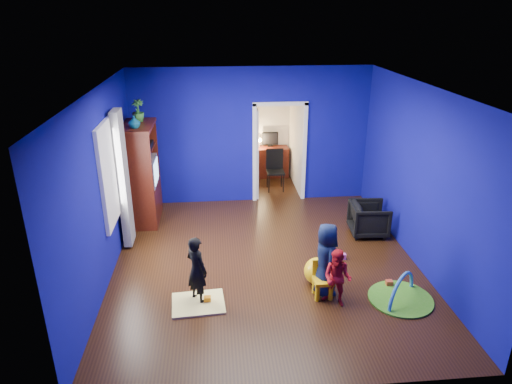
{
  "coord_description": "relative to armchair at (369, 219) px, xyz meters",
  "views": [
    {
      "loc": [
        -0.78,
        -6.59,
        3.99
      ],
      "look_at": [
        -0.13,
        0.4,
        1.14
      ],
      "focal_mm": 32.0,
      "sensor_mm": 36.0,
      "label": 1
    }
  ],
  "objects": [
    {
      "name": "wall_front",
      "position": [
        -2.05,
        -3.65,
        1.14
      ],
      "size": [
        5.0,
        0.02,
        2.9
      ],
      "primitive_type": "cube",
      "color": "#0A0B79",
      "rests_on": "floor"
    },
    {
      "name": "alcove",
      "position": [
        -1.45,
        2.72,
        0.94
      ],
      "size": [
        1.0,
        1.75,
        2.5
      ],
      "primitive_type": null,
      "color": "silver",
      "rests_on": "floor"
    },
    {
      "name": "floor",
      "position": [
        -2.05,
        -0.9,
        -0.31
      ],
      "size": [
        5.0,
        5.5,
        0.01
      ],
      "primitive_type": "cube",
      "color": "black",
      "rests_on": "ground"
    },
    {
      "name": "child_black",
      "position": [
        -3.15,
        -1.84,
        0.21
      ],
      "size": [
        0.44,
        0.45,
        1.03
      ],
      "primitive_type": "imported",
      "rotation": [
        0.0,
        0.0,
        2.31
      ],
      "color": "black",
      "rests_on": "floor"
    },
    {
      "name": "desk_monitor",
      "position": [
        -1.45,
        3.48,
        0.64
      ],
      "size": [
        0.4,
        0.05,
        0.32
      ],
      "primitive_type": "cube",
      "color": "black",
      "rests_on": "study_desk"
    },
    {
      "name": "toy_3",
      "position": [
        -0.73,
        -0.88,
        -0.26
      ],
      "size": [
        0.1,
        0.08,
        0.1
      ],
      "primitive_type": "cube",
      "color": "#C94B9E",
      "rests_on": "floor"
    },
    {
      "name": "vase",
      "position": [
        -4.26,
        0.74,
        1.76
      ],
      "size": [
        0.28,
        0.28,
        0.22
      ],
      "primitive_type": "imported",
      "rotation": [
        0.0,
        0.0,
        0.39
      ],
      "color": "#0D626D",
      "rests_on": "tv_armoire"
    },
    {
      "name": "child_navy",
      "position": [
        -1.27,
        -1.8,
        0.25
      ],
      "size": [
        0.41,
        0.58,
        1.13
      ],
      "primitive_type": "imported",
      "rotation": [
        0.0,
        0.0,
        1.67
      ],
      "color": "black",
      "rests_on": "floor"
    },
    {
      "name": "toy_2",
      "position": [
        -0.84,
        -0.04,
        -0.26
      ],
      "size": [
        0.11,
        0.11,
        0.11
      ],
      "primitive_type": "sphere",
      "color": "green",
      "rests_on": "floor"
    },
    {
      "name": "toy_arch",
      "position": [
        -0.19,
        -2.1,
        -0.29
      ],
      "size": [
        0.63,
        0.63,
        0.84
      ],
      "primitive_type": "torus",
      "rotation": [
        1.57,
        0.0,
        0.79
      ],
      "color": "#3F8CD8",
      "rests_on": "floor"
    },
    {
      "name": "tv_armoire",
      "position": [
        -4.26,
        1.04,
        0.67
      ],
      "size": [
        0.58,
        1.14,
        1.96
      ],
      "primitive_type": "cube",
      "color": "#390D09",
      "rests_on": "floor"
    },
    {
      "name": "window_left",
      "position": [
        -4.54,
        -0.55,
        1.24
      ],
      "size": [
        0.03,
        0.95,
        1.55
      ],
      "primitive_type": "cube",
      "color": "white",
      "rests_on": "wall_left"
    },
    {
      "name": "toddler_red",
      "position": [
        -1.17,
        -2.1,
        0.12
      ],
      "size": [
        0.53,
        0.51,
        0.87
      ],
      "primitive_type": "imported",
      "rotation": [
        0.0,
        0.0,
        -0.6
      ],
      "color": "red",
      "rests_on": "floor"
    },
    {
      "name": "book_shelf",
      "position": [
        -1.45,
        3.47,
        1.71
      ],
      "size": [
        0.88,
        0.24,
        0.04
      ],
      "primitive_type": "cube",
      "color": "white",
      "rests_on": "study_desk"
    },
    {
      "name": "folding_chair",
      "position": [
        -1.45,
        2.4,
        0.15
      ],
      "size": [
        0.4,
        0.4,
        0.92
      ],
      "primitive_type": "cube",
      "color": "black",
      "rests_on": "floor"
    },
    {
      "name": "hopper_ball",
      "position": [
        -1.32,
        -1.55,
        -0.1
      ],
      "size": [
        0.42,
        0.42,
        0.42
      ],
      "primitive_type": "sphere",
      "color": "yellow",
      "rests_on": "floor"
    },
    {
      "name": "toy_1",
      "position": [
        -3.02,
        -1.91,
        -0.26
      ],
      "size": [
        0.1,
        0.08,
        0.1
      ],
      "primitive_type": "cube",
      "color": "orange",
      "rests_on": "floor"
    },
    {
      "name": "armchair",
      "position": [
        0.0,
        0.0,
        0.0
      ],
      "size": [
        0.73,
        0.71,
        0.62
      ],
      "primitive_type": "imported",
      "rotation": [
        0.0,
        0.0,
        1.5
      ],
      "color": "black",
      "rests_on": "floor"
    },
    {
      "name": "wall_back",
      "position": [
        -2.05,
        1.85,
        1.14
      ],
      "size": [
        5.0,
        0.02,
        2.9
      ],
      "primitive_type": "cube",
      "color": "#0A0B79",
      "rests_on": "floor"
    },
    {
      "name": "curtain",
      "position": [
        -4.42,
        -0.0,
        0.94
      ],
      "size": [
        0.14,
        0.42,
        2.4
      ],
      "primitive_type": "cube",
      "color": "slate",
      "rests_on": "floor"
    },
    {
      "name": "wall_right",
      "position": [
        0.45,
        -0.9,
        1.14
      ],
      "size": [
        0.02,
        5.5,
        2.9
      ],
      "primitive_type": "cube",
      "color": "#0A0B79",
      "rests_on": "floor"
    },
    {
      "name": "toy_0",
      "position": [
        -0.23,
        -1.75,
        -0.26
      ],
      "size": [
        0.1,
        0.08,
        0.1
      ],
      "primitive_type": "cube",
      "color": "#D54623",
      "rests_on": "floor"
    },
    {
      "name": "play_mat",
      "position": [
        -0.19,
        -2.1,
        -0.3
      ],
      "size": [
        0.94,
        0.94,
        0.02
      ],
      "primitive_type": "cylinder",
      "color": "green",
      "rests_on": "floor"
    },
    {
      "name": "doorway",
      "position": [
        -1.45,
        1.85,
        0.74
      ],
      "size": [
        1.16,
        0.1,
        2.1
      ],
      "primitive_type": "cube",
      "color": "white",
      "rests_on": "floor"
    },
    {
      "name": "ceiling",
      "position": [
        -2.05,
        -0.9,
        2.59
      ],
      "size": [
        5.0,
        5.5,
        0.01
      ],
      "primitive_type": "cube",
      "color": "white",
      "rests_on": "wall_back"
    },
    {
      "name": "yellow_blanket",
      "position": [
        -3.15,
        -1.94,
        -0.3
      ],
      "size": [
        0.79,
        0.65,
        0.03
      ],
      "primitive_type": "cube",
      "rotation": [
        0.0,
        0.0,
        0.07
      ],
      "color": "#F2E07A",
      "rests_on": "floor"
    },
    {
      "name": "crt_tv",
      "position": [
        -4.22,
        1.04,
        0.71
      ],
      "size": [
        0.46,
        0.7,
        0.54
      ],
      "primitive_type": "cube",
      "color": "silver",
      "rests_on": "tv_armoire"
    },
    {
      "name": "study_desk",
      "position": [
        -1.45,
        3.36,
        0.06
      ],
      "size": [
        0.88,
        0.44,
        0.75
      ],
      "primitive_type": "cube",
      "color": "#3D140A",
      "rests_on": "floor"
    },
    {
      "name": "wall_left",
      "position": [
        -4.55,
        -0.9,
        1.14
      ],
      "size": [
        0.02,
        5.5,
        2.9
      ],
      "primitive_type": "cube",
      "color": "#0A0B79",
      "rests_on": "floor"
    },
    {
      "name": "desk_lamp",
      "position": [
        -1.73,
        3.42,
        0.62
      ],
      "size": [
        0.14,
        0.14,
        0.14
      ],
      "primitive_type": "sphere",
      "color": "#FFD88C",
      "rests_on": "study_desk"
    },
    {
      "name": "potted_plant",
      "position": [
        -4.26,
        1.26,
        1.86
      ],
      "size": [
        0.26,
        0.26,
        0.42
      ],
      "primitive_type": "imported",
      "rotation": [
        0.0,
        0.0,
        -0.13
      ],
      "color": "#368530",
      "rests_on": "tv_armoire"
    },
    {
      "name": "kid_chair",
      "position": [
        -1.32,
        -1.9,
        -0.06
      ],
      "size": [
        0.28,
        0.28,
        0.5
      ],
      "primitive_type": "cube",
      "rotation": [
        0.0,
        0.0,
        -0.01
      ],
      "color": "yellow",
      "rests_on": "floor"
    }
  ]
}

